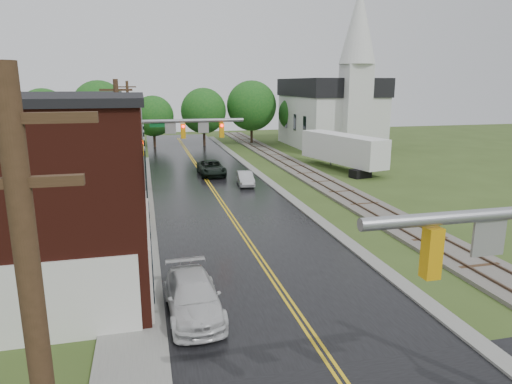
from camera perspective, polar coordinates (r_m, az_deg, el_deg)
name	(u,v)px	position (r m, az deg, el deg)	size (l,w,h in m)	color
main_road	(216,195)	(36.87, -4.98, -0.36)	(10.00, 90.00, 0.02)	black
curb_right	(265,179)	(42.73, 1.14, 1.61)	(0.80, 70.00, 0.12)	gray
sidewalk_left	(137,217)	(31.65, -14.71, -3.09)	(2.40, 50.00, 0.12)	gray
yellow_house	(58,171)	(32.38, -23.55, 2.42)	(8.00, 7.00, 6.40)	tan
darkred_building	(90,163)	(41.19, -20.06, 3.46)	(7.00, 6.00, 4.40)	#3F0F0C
church	(333,105)	(64.43, 9.59, 10.66)	(10.40, 18.40, 20.00)	silver
railroad	(311,176)	(44.10, 6.93, 2.02)	(3.20, 80.00, 0.30)	#59544C
traffic_signal_far	(173,139)	(32.68, -10.38, 6.56)	(7.34, 0.43, 7.20)	gray
utility_pole_b	(120,155)	(27.73, -16.58, 4.50)	(1.80, 0.28, 9.00)	#382616
utility_pole_c	(129,123)	(49.59, -15.54, 8.28)	(1.80, 0.28, 9.00)	#382616
tree_left_c	(49,131)	(46.27, -24.45, 6.98)	(6.00, 6.00, 7.65)	black
tree_left_e	(110,121)	(51.57, -17.79, 8.42)	(6.40, 6.40, 8.16)	black
suv_dark	(211,168)	(44.64, -5.60, 2.99)	(2.38, 5.16, 1.44)	black
sedan_silver	(245,179)	(40.09, -1.37, 1.69)	(1.28, 3.67, 1.21)	#AFB0B4
pickup_white	(193,297)	(18.25, -7.88, -12.86)	(2.01, 4.95, 1.44)	silver
semi_trailer	(343,149)	(47.95, 10.79, 5.32)	(5.05, 11.64, 3.64)	black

